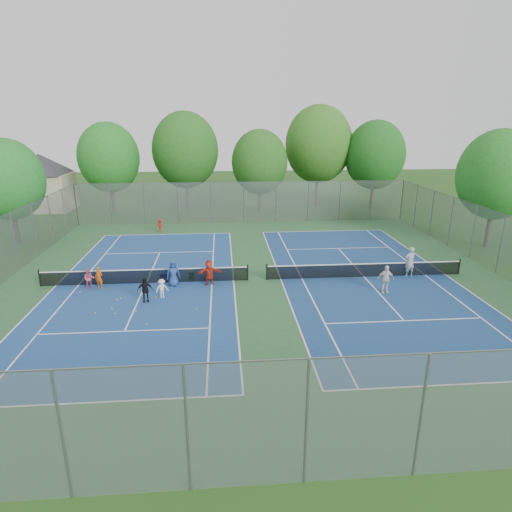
{
  "coord_description": "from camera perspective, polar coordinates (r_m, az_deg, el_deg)",
  "views": [
    {
      "loc": [
        -2.13,
        -25.46,
        9.86
      ],
      "look_at": [
        0.0,
        1.0,
        1.3
      ],
      "focal_mm": 30.0,
      "sensor_mm": 36.0,
      "label": 1
    }
  ],
  "objects": [
    {
      "name": "ground",
      "position": [
        27.38,
        0.17,
        -3.23
      ],
      "size": [
        120.0,
        120.0,
        0.0
      ],
      "primitive_type": "plane",
      "color": "#214B17",
      "rests_on": "ground"
    },
    {
      "name": "court_pad",
      "position": [
        27.38,
        0.17,
        -3.22
      ],
      "size": [
        32.0,
        32.0,
        0.01
      ],
      "primitive_type": "cube",
      "color": "#295830",
      "rests_on": "ground"
    },
    {
      "name": "court_left",
      "position": [
        27.72,
        -14.43,
        -3.52
      ],
      "size": [
        10.97,
        23.77,
        0.01
      ],
      "primitive_type": "cube",
      "color": "navy",
      "rests_on": "court_pad"
    },
    {
      "name": "court_right",
      "position": [
        28.78,
        14.21,
        -2.7
      ],
      "size": [
        10.97,
        23.77,
        0.01
      ],
      "primitive_type": "cube",
      "color": "navy",
      "rests_on": "court_pad"
    },
    {
      "name": "net_left",
      "position": [
        27.57,
        -14.5,
        -2.67
      ],
      "size": [
        12.87,
        0.1,
        0.91
      ],
      "primitive_type": "cube",
      "color": "black",
      "rests_on": "ground"
    },
    {
      "name": "net_right",
      "position": [
        28.63,
        14.28,
        -1.88
      ],
      "size": [
        12.87,
        0.1,
        0.91
      ],
      "primitive_type": "cube",
      "color": "black",
      "rests_on": "ground"
    },
    {
      "name": "fence_north",
      "position": [
        42.25,
        -1.64,
        7.14
      ],
      "size": [
        32.0,
        0.1,
        4.0
      ],
      "primitive_type": "cube",
      "color": "gray",
      "rests_on": "ground"
    },
    {
      "name": "fence_south",
      "position": [
        12.48,
        6.74,
        -21.31
      ],
      "size": [
        32.0,
        0.1,
        4.0
      ],
      "primitive_type": "cube",
      "color": "gray",
      "rests_on": "ground"
    },
    {
      "name": "fence_east",
      "position": [
        32.22,
        29.84,
        1.34
      ],
      "size": [
        0.1,
        32.0,
        4.0
      ],
      "primitive_type": "cube",
      "rotation": [
        0.0,
        0.0,
        1.57
      ],
      "color": "gray",
      "rests_on": "ground"
    },
    {
      "name": "house",
      "position": [
        53.6,
        -26.77,
        9.96
      ],
      "size": [
        11.03,
        11.03,
        7.3
      ],
      "color": "#B7A88C",
      "rests_on": "ground"
    },
    {
      "name": "tree_nw",
      "position": [
        49.08,
        -19.03,
        12.29
      ],
      "size": [
        6.4,
        6.4,
        9.58
      ],
      "color": "#443326",
      "rests_on": "ground"
    },
    {
      "name": "tree_nl",
      "position": [
        48.72,
        -9.42,
        13.74
      ],
      "size": [
        7.2,
        7.2,
        10.69
      ],
      "color": "#443326",
      "rests_on": "ground"
    },
    {
      "name": "tree_nc",
      "position": [
        46.85,
        0.49,
        12.4
      ],
      "size": [
        6.0,
        6.0,
        8.85
      ],
      "color": "#443326",
      "rests_on": "ground"
    },
    {
      "name": "tree_nr",
      "position": [
        50.77,
        8.34,
        14.51
      ],
      "size": [
        7.6,
        7.6,
        11.42
      ],
      "color": "#443326",
      "rests_on": "ground"
    },
    {
      "name": "tree_ne",
      "position": [
        50.6,
        15.6,
        12.83
      ],
      "size": [
        6.6,
        6.6,
        9.77
      ],
      "color": "#443326",
      "rests_on": "ground"
    },
    {
      "name": "tree_side_w",
      "position": [
        39.53,
        -30.21,
        8.78
      ],
      "size": [
        5.6,
        5.6,
        8.47
      ],
      "color": "#443326",
      "rests_on": "ground"
    },
    {
      "name": "tree_side_e",
      "position": [
        38.12,
        29.54,
        9.4
      ],
      "size": [
        6.0,
        6.0,
        9.2
      ],
      "color": "#443326",
      "rests_on": "ground"
    },
    {
      "name": "ball_crate",
      "position": [
        28.41,
        -12.25,
        -2.55
      ],
      "size": [
        0.4,
        0.4,
        0.29
      ],
      "primitive_type": "cube",
      "rotation": [
        0.0,
        0.0,
        -0.23
      ],
      "color": "#1936C2",
      "rests_on": "ground"
    },
    {
      "name": "ball_hopper",
      "position": [
        27.7,
        -8.61,
        -2.6
      ],
      "size": [
        0.31,
        0.31,
        0.53
      ],
      "primitive_type": "cube",
      "rotation": [
        0.0,
        0.0,
        0.18
      ],
      "color": "green",
      "rests_on": "ground"
    },
    {
      "name": "student_a",
      "position": [
        27.54,
        -20.2,
        -2.74
      ],
      "size": [
        0.57,
        0.47,
        1.36
      ],
      "primitive_type": "imported",
      "rotation": [
        0.0,
        0.0,
        -0.33
      ],
      "color": "#C55512",
      "rests_on": "ground"
    },
    {
      "name": "student_b",
      "position": [
        27.73,
        -21.37,
        -2.85
      ],
      "size": [
        0.7,
        0.59,
        1.27
      ],
      "primitive_type": "imported",
      "rotation": [
        0.0,
        0.0,
        0.2
      ],
      "color": "#CE5070",
      "rests_on": "ground"
    },
    {
      "name": "student_c",
      "position": [
        25.15,
        -12.43,
        -4.25
      ],
      "size": [
        0.84,
        0.67,
        1.13
      ],
      "primitive_type": "imported",
      "rotation": [
        0.0,
        0.0,
        0.4
      ],
      "color": "white",
      "rests_on": "ground"
    },
    {
      "name": "student_d",
      "position": [
        24.75,
        -14.59,
        -4.4
      ],
      "size": [
        0.9,
        0.51,
        1.44
      ],
      "primitive_type": "imported",
      "rotation": [
        0.0,
        0.0,
        0.2
      ],
      "color": "black",
      "rests_on": "ground"
    },
    {
      "name": "student_e",
      "position": [
        26.62,
        -10.98,
        -2.29
      ],
      "size": [
        0.93,
        0.75,
        1.66
      ],
      "primitive_type": "imported",
      "rotation": [
        0.0,
        0.0,
        0.31
      ],
      "color": "navy",
      "rests_on": "ground"
    },
    {
      "name": "student_f",
      "position": [
        26.46,
        -6.24,
        -2.23
      ],
      "size": [
        1.57,
        0.74,
        1.62
      ],
      "primitive_type": "imported",
      "rotation": [
        0.0,
        0.0,
        0.18
      ],
      "color": "red",
      "rests_on": "ground"
    },
    {
      "name": "child_far_baseline",
      "position": [
        39.78,
        -12.67,
        3.98
      ],
      "size": [
        0.84,
        0.56,
        1.21
      ],
      "primitive_type": "imported",
      "rotation": [
        0.0,
        0.0,
        2.99
      ],
      "color": "maroon",
      "rests_on": "ground"
    },
    {
      "name": "instructor",
      "position": [
        29.47,
        19.81,
        -0.72
      ],
      "size": [
        0.82,
        0.63,
        1.99
      ],
      "primitive_type": "imported",
      "rotation": [
        0.0,
        0.0,
        3.38
      ],
      "color": "#9B9B9E",
      "rests_on": "ground"
    },
    {
      "name": "teen_court_b",
      "position": [
        26.3,
        16.89,
        -2.97
      ],
      "size": [
        1.02,
        0.5,
        1.69
      ],
      "primitive_type": "imported",
      "rotation": [
        0.0,
        0.0,
        -0.09
      ],
      "color": "silver",
      "rests_on": "ground"
    },
    {
      "name": "tennis_ball_0",
      "position": [
        23.89,
        -18.27,
        -7.37
      ],
      "size": [
        0.07,
        0.07,
        0.07
      ],
      "primitive_type": "sphere",
      "color": "gold",
      "rests_on": "ground"
    },
    {
      "name": "tennis_ball_1",
      "position": [
        25.79,
        -17.62,
        -5.4
      ],
      "size": [
        0.07,
        0.07,
        0.07
      ],
      "primitive_type": "sphere",
      "color": "#CAE836",
      "rests_on": "ground"
    },
    {
      "name": "tennis_ball_2",
      "position": [
        25.39,
        -13.22,
        -5.4
      ],
      "size": [
        0.07,
        0.07,
        0.07
      ],
      "primitive_type": "sphere",
      "color": "#B3CE30",
      "rests_on": "ground"
    },
    {
      "name": "tennis_ball_3",
      "position": [
        23.43,
        -7.92,
        -7.1
      ],
      "size": [
        0.07,
        0.07,
        0.07
      ],
      "primitive_type": "sphere",
      "color": "#B0C72E",
      "rests_on": "ground"
    },
    {
      "name": "tennis_ball_4",
      "position": [
        27.47,
        -22.41,
        -4.5
      ],
      "size": [
        0.07,
        0.07,
        0.07
      ],
      "primitive_type": "sphere",
      "color": "#DDEB36",
      "rests_on": "ground"
    },
    {
      "name": "tennis_ball_5",
      "position": [
        24.37,
        -20.64,
        -7.13
      ],
      "size": [
        0.07,
        0.07,
        0.07
      ],
      "primitive_type": "sphere",
      "color": "yellow",
      "rests_on": "ground"
    },
    {
      "name": "tennis_ball_6",
      "position": [
        22.34,
        -14.35,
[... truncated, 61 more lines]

